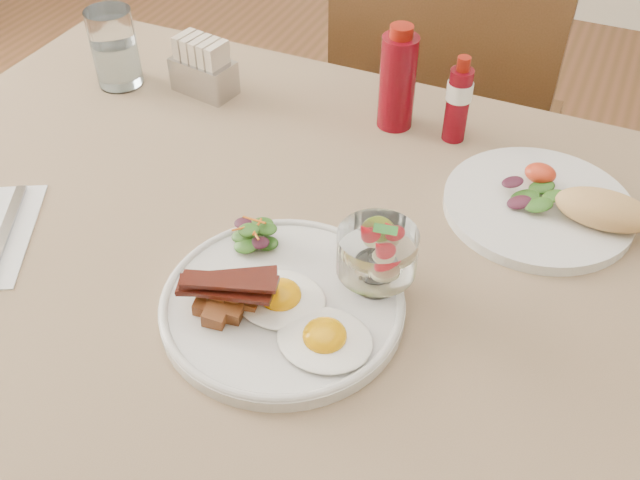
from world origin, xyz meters
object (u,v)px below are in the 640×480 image
Objects in this scene: fruit_cup at (377,252)px; second_plate at (554,205)px; chair_far at (443,129)px; main_plate at (283,305)px; water_glass at (115,53)px; hot_sauce_bottle at (458,101)px; table at (311,293)px; sugar_caddy at (203,69)px; ketchup_bottle at (398,80)px.

fruit_cup is 0.34× the size of second_plate.
main_plate is (0.02, -0.78, 0.24)m from chair_far.
fruit_cup reaches higher than main_plate.
second_plate is (0.16, 0.23, -0.05)m from fruit_cup.
water_glass is at bearing 143.84° from main_plate.
hot_sauce_bottle is at bearing -74.91° from chair_far.
chair_far is at bearing 98.35° from fruit_cup.
table is 4.92× the size of second_plate.
hot_sauce_bottle is at bearing 14.83° from sugar_caddy.
second_plate is at bearing 34.62° from table.
fruit_cup is 0.72× the size of water_glass.
ketchup_bottle is at bearing 155.45° from second_plate.
fruit_cup reaches higher than sugar_caddy.
hot_sauce_bottle is at bearing 79.21° from main_plate.
hot_sauce_bottle reaches higher than main_plate.
fruit_cup is (0.10, -0.71, 0.29)m from chair_far.
chair_far is (0.00, 0.66, -0.14)m from table.
ketchup_bottle is at bearing 16.26° from sugar_caddy.
chair_far is 0.81m from main_plate.
ketchup_bottle is (0.00, 0.31, 0.16)m from table.
table is 0.43m from sugar_caddy.
chair_far is 0.60m from second_plate.
ketchup_bottle reaches higher than sugar_caddy.
hot_sauce_bottle is (-0.01, 0.35, -0.00)m from fruit_cup.
water_glass is (-0.46, -0.07, -0.02)m from ketchup_bottle.
table is 8.22× the size of ketchup_bottle.
table is 10.42× the size of water_glass.
second_plate is (0.25, 0.30, 0.01)m from main_plate.
main_plate is 2.19× the size of water_glass.
water_glass reaches higher than table.
hot_sauce_bottle is (0.10, 0.31, 0.15)m from table.
sugar_caddy is (-0.31, -0.39, 0.27)m from chair_far.
table is at bearing 98.67° from main_plate.
chair_far is 3.44× the size of second_plate.
second_plate is at bearing -35.36° from hot_sauce_bottle.
second_plate is 2.02× the size of hot_sauce_bottle.
second_plate is at bearing 49.86° from main_plate.
chair_far is 0.77m from fruit_cup.
main_plate reaches higher than table.
fruit_cup is at bearing -73.88° from ketchup_bottle.
water_glass is at bearing 153.47° from fruit_cup.
fruit_cup is (0.09, 0.07, 0.06)m from main_plate.
sugar_caddy reaches higher than main_plate.
chair_far is at bearing 105.09° from hot_sauce_bottle.
sugar_caddy is (-0.58, 0.09, 0.02)m from second_plate.
table is 0.35m from ketchup_bottle.
second_plate is at bearing 1.51° from sugar_caddy.
water_glass is (-0.46, -0.43, 0.28)m from chair_far.
main_plate is 2.09× the size of hot_sauce_bottle.
second_plate reaches higher than main_plate.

